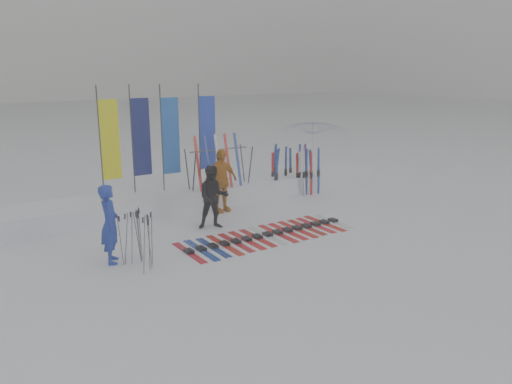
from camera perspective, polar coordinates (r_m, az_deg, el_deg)
ground at (r=12.39m, az=3.29°, el=-6.12°), size 120.00×120.00×0.00m
snow_bank at (r=16.06m, az=-6.46°, el=-0.35°), size 14.00×1.60×0.60m
person_blue at (r=11.53m, az=-16.35°, el=-3.53°), size 0.60×0.75×1.79m
person_black at (r=13.51m, az=-4.91°, el=-0.61°), size 1.02×0.92×1.72m
person_yellow at (r=15.02m, az=-4.04°, el=1.29°), size 1.16×0.55×1.92m
tent_canopy at (r=18.93m, az=6.53°, el=4.64°), size 3.29×3.33×2.41m
ski_row at (r=13.04m, az=1.34°, el=-4.89°), size 4.69×1.69×0.07m
pole_cluster at (r=11.29m, az=-13.23°, el=-5.25°), size 0.68×0.91×1.25m
feather_flags at (r=15.38m, az=-11.16°, el=6.22°), size 3.69×0.28×3.20m
ski_rack at (r=15.72m, az=-4.22°, el=3.43°), size 2.04×0.80×1.23m
upright_skis at (r=17.37m, az=4.56°, el=2.45°), size 1.67×1.21×1.69m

